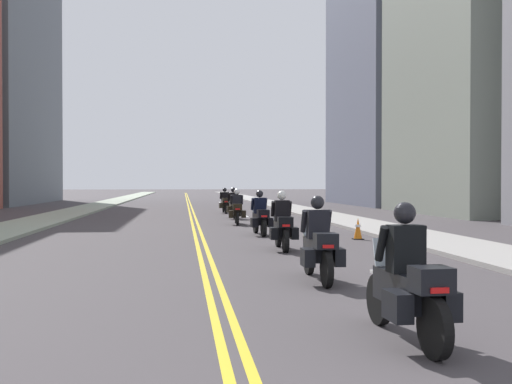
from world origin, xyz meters
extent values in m
plane|color=#433D40|center=(0.00, 48.00, 0.00)|extent=(264.00, 264.00, 0.00)
cube|color=#9BA58F|center=(-7.33, 48.00, 0.06)|extent=(2.64, 144.00, 0.12)
cube|color=#9C9893|center=(7.33, 48.00, 0.06)|extent=(2.64, 144.00, 0.12)
cube|color=yellow|center=(-0.12, 48.00, 0.00)|extent=(0.12, 132.00, 0.01)
cube|color=yellow|center=(0.12, 48.00, 0.00)|extent=(0.12, 132.00, 0.01)
cube|color=silver|center=(3.00, 8.00, 0.00)|extent=(0.14, 2.40, 0.01)
cube|color=silver|center=(3.00, 14.00, 0.00)|extent=(0.14, 2.40, 0.01)
cube|color=silver|center=(3.00, 20.00, 0.00)|extent=(0.14, 2.40, 0.01)
cube|color=silver|center=(3.00, 26.00, 0.00)|extent=(0.14, 2.40, 0.01)
cube|color=silver|center=(3.00, 32.00, 0.00)|extent=(0.14, 2.40, 0.01)
cube|color=silver|center=(3.00, 38.00, 0.00)|extent=(0.14, 2.40, 0.01)
cube|color=silver|center=(3.00, 44.00, 0.00)|extent=(0.14, 2.40, 0.01)
cube|color=silver|center=(3.00, 50.00, 0.00)|extent=(0.14, 2.40, 0.01)
cube|color=silver|center=(3.00, 56.00, 0.00)|extent=(0.14, 2.40, 0.01)
cube|color=gray|center=(17.02, 32.86, 13.03)|extent=(6.87, 13.23, 26.07)
cube|color=slate|center=(17.21, 48.54, 12.23)|extent=(7.27, 15.51, 24.47)
cube|color=#2D3847|center=(20.87, 48.54, 6.12)|extent=(0.04, 13.03, 0.90)
cube|color=#2D3847|center=(20.87, 48.54, 10.60)|extent=(0.04, 13.03, 0.90)
cube|color=#2D3847|center=(20.87, 48.54, 15.09)|extent=(0.04, 13.03, 0.90)
cylinder|color=black|center=(2.02, 5.81, 0.33)|extent=(0.14, 0.67, 0.66)
cylinder|color=black|center=(2.09, 4.22, 0.33)|extent=(0.14, 0.67, 0.66)
cube|color=silver|center=(2.02, 5.81, 0.68)|extent=(0.15, 0.33, 0.04)
cube|color=black|center=(2.05, 5.02, 0.61)|extent=(0.37, 1.22, 0.40)
cube|color=black|center=(2.08, 4.30, 0.83)|extent=(0.42, 0.38, 0.28)
cube|color=red|center=(2.09, 4.11, 0.75)|extent=(0.20, 0.04, 0.06)
cube|color=black|center=(1.79, 4.53, 0.51)|extent=(0.22, 0.45, 0.32)
cube|color=black|center=(2.35, 4.55, 0.51)|extent=(0.22, 0.45, 0.32)
cube|color=#B2C1CC|center=(2.03, 5.52, 0.99)|extent=(0.37, 0.14, 0.36)
cube|color=black|center=(2.05, 4.97, 1.09)|extent=(0.41, 0.28, 0.56)
cylinder|color=black|center=(1.81, 5.11, 1.14)|extent=(0.11, 0.28, 0.45)
cylinder|color=black|center=(2.29, 5.13, 1.14)|extent=(0.11, 0.28, 0.45)
sphere|color=black|center=(2.05, 5.00, 1.51)|extent=(0.26, 0.26, 0.26)
cylinder|color=black|center=(2.00, 10.15, 0.33)|extent=(0.11, 0.66, 0.66)
cylinder|color=black|center=(1.99, 8.58, 0.33)|extent=(0.11, 0.66, 0.66)
cube|color=silver|center=(2.00, 10.15, 0.68)|extent=(0.14, 0.32, 0.04)
cube|color=black|center=(2.00, 9.37, 0.61)|extent=(0.33, 1.20, 0.40)
cube|color=black|center=(1.99, 8.66, 0.83)|extent=(0.40, 0.36, 0.28)
cube|color=red|center=(1.99, 8.47, 0.75)|extent=(0.20, 0.03, 0.06)
cube|color=black|center=(1.71, 8.90, 0.51)|extent=(0.20, 0.44, 0.32)
cube|color=black|center=(2.27, 8.89, 0.51)|extent=(0.20, 0.44, 0.32)
cube|color=#B2C1CC|center=(2.00, 9.87, 0.99)|extent=(0.36, 0.13, 0.36)
cube|color=black|center=(2.00, 9.32, 1.08)|extent=(0.40, 0.26, 0.55)
cylinder|color=black|center=(1.76, 9.47, 1.13)|extent=(0.10, 0.28, 0.45)
cylinder|color=black|center=(2.24, 9.46, 1.13)|extent=(0.10, 0.28, 0.45)
sphere|color=black|center=(2.00, 9.35, 1.50)|extent=(0.26, 0.26, 0.26)
cylinder|color=black|center=(2.22, 15.45, 0.32)|extent=(0.14, 0.63, 0.63)
cylinder|color=black|center=(2.18, 13.97, 0.32)|extent=(0.14, 0.63, 0.63)
cube|color=silver|center=(2.22, 15.45, 0.65)|extent=(0.15, 0.32, 0.04)
cube|color=black|center=(2.20, 14.71, 0.60)|extent=(0.35, 1.13, 0.40)
cube|color=black|center=(2.18, 14.04, 0.82)|extent=(0.41, 0.37, 0.28)
cube|color=red|center=(2.18, 13.85, 0.74)|extent=(0.20, 0.04, 0.06)
cube|color=black|center=(1.91, 14.27, 0.50)|extent=(0.21, 0.45, 0.32)
cube|color=black|center=(2.47, 14.26, 0.50)|extent=(0.21, 0.45, 0.32)
cube|color=#B2C1CC|center=(2.22, 15.18, 0.98)|extent=(0.36, 0.13, 0.36)
cube|color=black|center=(2.20, 14.66, 1.09)|extent=(0.41, 0.27, 0.59)
cylinder|color=black|center=(1.97, 14.81, 1.14)|extent=(0.11, 0.28, 0.45)
cylinder|color=black|center=(2.44, 14.80, 1.14)|extent=(0.11, 0.28, 0.45)
sphere|color=white|center=(2.20, 14.69, 1.53)|extent=(0.26, 0.26, 0.26)
cylinder|color=black|center=(2.15, 20.26, 0.30)|extent=(0.15, 0.61, 0.60)
cylinder|color=black|center=(2.23, 18.71, 0.30)|extent=(0.15, 0.61, 0.60)
cube|color=silver|center=(2.15, 20.26, 0.62)|extent=(0.16, 0.33, 0.04)
cube|color=black|center=(2.19, 19.48, 0.58)|extent=(0.39, 1.19, 0.40)
cube|color=black|center=(2.23, 18.79, 0.80)|extent=(0.42, 0.38, 0.28)
cube|color=red|center=(2.24, 18.60, 0.72)|extent=(0.20, 0.04, 0.06)
cube|color=black|center=(1.94, 19.01, 0.48)|extent=(0.22, 0.45, 0.32)
cube|color=black|center=(2.50, 19.04, 0.48)|extent=(0.22, 0.45, 0.32)
cube|color=#B2C1CC|center=(2.16, 19.98, 0.96)|extent=(0.37, 0.14, 0.36)
cube|color=black|center=(2.19, 19.43, 1.06)|extent=(0.41, 0.28, 0.56)
cylinder|color=black|center=(1.95, 19.57, 1.11)|extent=(0.12, 0.29, 0.45)
cylinder|color=black|center=(2.42, 19.60, 1.11)|extent=(0.12, 0.29, 0.45)
sphere|color=black|center=(2.19, 19.46, 1.48)|extent=(0.26, 0.26, 0.26)
cylinder|color=black|center=(1.91, 25.87, 0.31)|extent=(0.13, 0.62, 0.61)
cylinder|color=black|center=(1.84, 24.35, 0.31)|extent=(0.13, 0.62, 0.61)
cube|color=silver|center=(1.91, 25.87, 0.63)|extent=(0.15, 0.33, 0.04)
cube|color=black|center=(1.88, 25.11, 0.59)|extent=(0.37, 1.17, 0.40)
cube|color=black|center=(1.85, 24.43, 0.81)|extent=(0.42, 0.38, 0.28)
cube|color=red|center=(1.84, 24.24, 0.73)|extent=(0.20, 0.04, 0.06)
cube|color=black|center=(1.58, 24.67, 0.49)|extent=(0.22, 0.45, 0.32)
cube|color=black|center=(2.14, 24.64, 0.49)|extent=(0.22, 0.45, 0.32)
cube|color=#B2C1CC|center=(1.90, 25.60, 0.97)|extent=(0.37, 0.14, 0.36)
cube|color=black|center=(1.88, 25.06, 1.06)|extent=(0.41, 0.28, 0.56)
cylinder|color=black|center=(1.64, 25.22, 1.11)|extent=(0.11, 0.29, 0.45)
cylinder|color=black|center=(2.12, 25.20, 1.11)|extent=(0.11, 0.29, 0.45)
sphere|color=white|center=(1.88, 25.09, 1.48)|extent=(0.26, 0.26, 0.26)
cylinder|color=black|center=(2.08, 30.37, 0.33)|extent=(0.14, 0.67, 0.66)
cylinder|color=black|center=(2.11, 28.77, 0.33)|extent=(0.14, 0.67, 0.66)
cube|color=silver|center=(2.08, 30.37, 0.68)|extent=(0.15, 0.32, 0.04)
cube|color=black|center=(2.10, 29.57, 0.61)|extent=(0.34, 1.22, 0.40)
cube|color=black|center=(2.11, 28.85, 0.83)|extent=(0.41, 0.37, 0.28)
cube|color=red|center=(2.11, 28.66, 0.75)|extent=(0.20, 0.03, 0.06)
cube|color=black|center=(1.83, 29.09, 0.51)|extent=(0.21, 0.44, 0.32)
cube|color=black|center=(2.39, 29.10, 0.51)|extent=(0.21, 0.44, 0.32)
cube|color=#B2C1CC|center=(2.09, 30.08, 0.99)|extent=(0.36, 0.13, 0.36)
cube|color=black|center=(2.10, 29.52, 1.09)|extent=(0.40, 0.27, 0.56)
cylinder|color=black|center=(1.85, 29.67, 1.14)|extent=(0.11, 0.28, 0.45)
cylinder|color=black|center=(2.33, 29.68, 1.14)|extent=(0.11, 0.28, 0.45)
sphere|color=black|center=(2.10, 29.55, 1.51)|extent=(0.26, 0.26, 0.26)
cylinder|color=black|center=(2.02, 36.13, 0.32)|extent=(0.12, 0.64, 0.63)
cylinder|color=black|center=(2.07, 34.60, 0.32)|extent=(0.12, 0.64, 0.63)
cube|color=silver|center=(2.02, 36.13, 0.65)|extent=(0.15, 0.32, 0.04)
cube|color=black|center=(2.04, 35.37, 0.60)|extent=(0.36, 1.17, 0.40)
cube|color=black|center=(2.06, 34.68, 0.82)|extent=(0.41, 0.37, 0.28)
cube|color=red|center=(2.07, 34.49, 0.74)|extent=(0.20, 0.04, 0.06)
cube|color=black|center=(1.78, 34.90, 0.50)|extent=(0.21, 0.45, 0.32)
cube|color=black|center=(2.34, 34.92, 0.50)|extent=(0.21, 0.45, 0.32)
cube|color=#B2C1CC|center=(2.02, 35.86, 0.98)|extent=(0.36, 0.13, 0.36)
cube|color=black|center=(2.04, 35.32, 1.05)|extent=(0.41, 0.27, 0.51)
cylinder|color=black|center=(1.80, 35.46, 1.10)|extent=(0.11, 0.28, 0.45)
cylinder|color=black|center=(2.28, 35.48, 1.10)|extent=(0.11, 0.28, 0.45)
sphere|color=black|center=(2.04, 35.35, 1.45)|extent=(0.26, 0.26, 0.26)
cube|color=black|center=(5.21, 17.38, 0.01)|extent=(0.34, 0.34, 0.03)
cone|color=orange|center=(5.21, 17.38, 0.37)|extent=(0.27, 0.27, 0.68)
cylinder|color=white|center=(5.21, 17.38, 0.45)|extent=(0.18, 0.18, 0.08)
camera|label=1|loc=(-0.55, -1.76, 1.86)|focal=41.85mm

